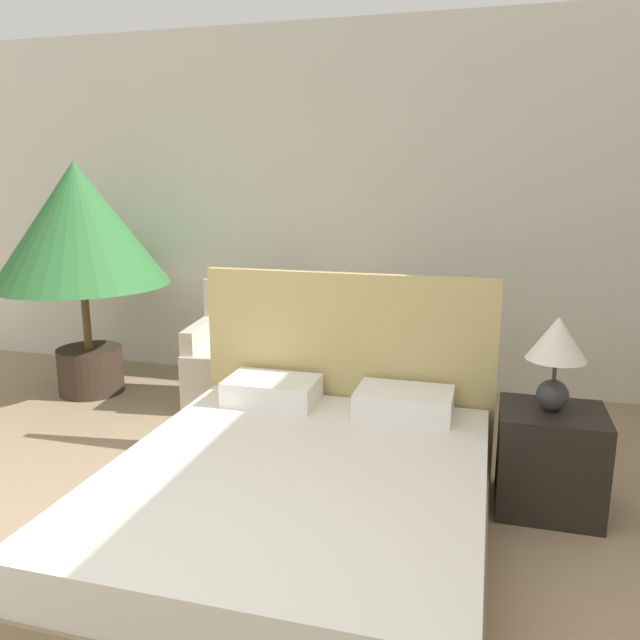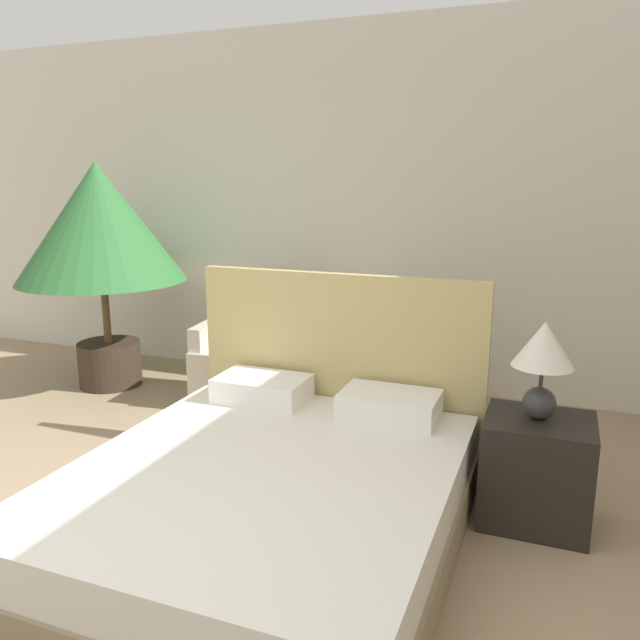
# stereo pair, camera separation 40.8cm
# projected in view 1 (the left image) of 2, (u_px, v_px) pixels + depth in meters

# --- Properties ---
(wall_back) EXTENTS (10.00, 0.06, 2.90)m
(wall_back) POSITION_uv_depth(u_px,v_px,m) (347.00, 209.00, 5.09)
(wall_back) COLOR silver
(wall_back) RESTS_ON ground_plane
(bed) EXTENTS (1.71, 2.00, 1.17)m
(bed) POSITION_uv_depth(u_px,v_px,m) (302.00, 495.00, 2.91)
(bed) COLOR #8C7A5B
(bed) RESTS_ON ground_plane
(armchair_near_window_left) EXTENTS (0.77, 0.74, 0.92)m
(armchair_near_window_left) POSITION_uv_depth(u_px,v_px,m) (239.00, 367.00, 4.77)
(armchair_near_window_left) COLOR beige
(armchair_near_window_left) RESTS_ON ground_plane
(armchair_near_window_right) EXTENTS (0.70, 0.67, 0.92)m
(armchair_near_window_right) POSITION_uv_depth(u_px,v_px,m) (362.00, 377.00, 4.52)
(armchair_near_window_right) COLOR beige
(armchair_near_window_right) RESTS_ON ground_plane
(potted_palm) EXTENTS (1.34, 1.34, 1.83)m
(potted_palm) POSITION_uv_depth(u_px,v_px,m) (79.00, 232.00, 4.79)
(potted_palm) COLOR #38281E
(potted_palm) RESTS_ON ground_plane
(nightstand) EXTENTS (0.52, 0.45, 0.54)m
(nightstand) POSITION_uv_depth(u_px,v_px,m) (550.00, 460.00, 3.23)
(nightstand) COLOR black
(nightstand) RESTS_ON ground_plane
(table_lamp) EXTENTS (0.30, 0.30, 0.49)m
(table_lamp) POSITION_uv_depth(u_px,v_px,m) (557.00, 348.00, 3.10)
(table_lamp) COLOR #333333
(table_lamp) RESTS_ON nightstand
(side_table) EXTENTS (0.30, 0.30, 0.42)m
(side_table) POSITION_uv_depth(u_px,v_px,m) (300.00, 381.00, 4.69)
(side_table) COLOR gold
(side_table) RESTS_ON ground_plane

